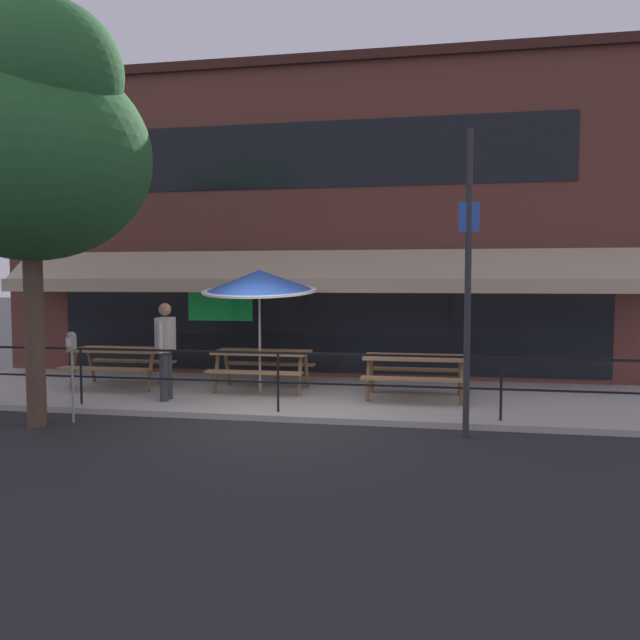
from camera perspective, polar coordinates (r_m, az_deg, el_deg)
name	(u,v)px	position (r m, az deg, el deg)	size (l,w,h in m)	color
ground_plane	(274,422)	(9.87, -4.27, -9.29)	(120.00, 120.00, 0.00)	#232326
patio_deck	(300,395)	(11.76, -1.80, -6.91)	(15.00, 4.00, 0.10)	#ADA89E
restaurant_building	(321,222)	(13.80, 0.12, 8.94)	(15.00, 1.60, 7.00)	brown
patio_railing	(278,369)	(10.01, -3.86, -4.45)	(13.84, 0.04, 0.97)	black
picnic_table_left	(119,356)	(12.94, -17.87, -3.18)	(1.80, 1.42, 0.76)	#997047
picnic_table_centre	(262,359)	(11.93, -5.33, -3.59)	(1.80, 1.42, 0.76)	#997047
picnic_table_right	(415,365)	(11.24, 8.67, -4.07)	(1.80, 1.42, 0.76)	#997047
patio_umbrella_centre	(259,282)	(11.69, -5.56, 3.50)	(2.14, 2.14, 2.40)	#B7B2A8
pedestrian_walking	(166,346)	(11.26, -13.94, -2.32)	(0.26, 0.62, 1.71)	#333338
parking_meter_near	(72,349)	(10.35, -21.76, -2.49)	(0.15, 0.16, 1.42)	gray
street_sign_pole	(468,281)	(8.87, 13.37, 3.45)	(0.28, 0.09, 4.27)	#2D2D33
street_tree_curbside	(32,142)	(10.34, -24.81, 14.53)	(3.60, 3.24, 6.10)	brown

